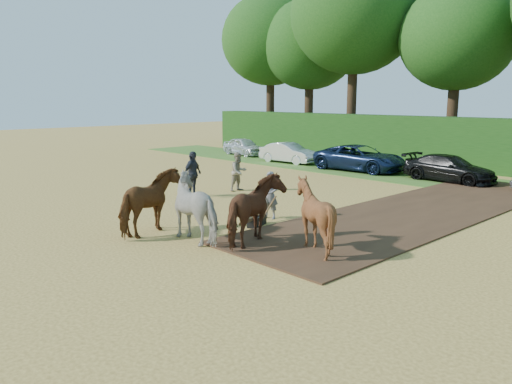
% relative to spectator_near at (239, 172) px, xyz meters
% --- Properties ---
extents(ground, '(120.00, 120.00, 0.00)m').
position_rel_spectator_near_xyz_m(ground, '(6.15, -4.76, -0.86)').
color(ground, gold).
rests_on(ground, ground).
extents(earth_strip, '(4.50, 17.00, 0.05)m').
position_rel_spectator_near_xyz_m(earth_strip, '(7.65, 2.24, -0.84)').
color(earth_strip, '#472D1C').
rests_on(earth_strip, ground).
extents(grass_verge, '(50.00, 5.00, 0.03)m').
position_rel_spectator_near_xyz_m(grass_verge, '(6.15, 9.24, -0.85)').
color(grass_verge, '#38601E').
rests_on(grass_verge, ground).
extents(hedgerow, '(46.00, 1.60, 3.00)m').
position_rel_spectator_near_xyz_m(hedgerow, '(6.15, 13.74, 0.64)').
color(hedgerow, '#14380F').
rests_on(hedgerow, ground).
extents(spectator_near, '(0.68, 0.86, 1.72)m').
position_rel_spectator_near_xyz_m(spectator_near, '(0.00, 0.00, 0.00)').
color(spectator_near, '#B2A88C').
rests_on(spectator_near, ground).
extents(spectator_far, '(0.80, 1.21, 1.91)m').
position_rel_spectator_near_xyz_m(spectator_far, '(-0.34, -2.27, 0.09)').
color(spectator_far, '#242830').
rests_on(spectator_far, ground).
extents(plough_team, '(6.47, 5.60, 1.95)m').
position_rel_spectator_near_xyz_m(plough_team, '(5.85, -5.49, 0.11)').
color(plough_team, brown).
rests_on(plough_team, ground).
extents(parked_cars, '(35.69, 2.84, 1.47)m').
position_rel_spectator_near_xyz_m(parked_cars, '(6.50, 9.17, -0.17)').
color(parked_cars, silver).
rests_on(parked_cars, ground).
extents(treeline, '(48.70, 10.60, 14.21)m').
position_rel_spectator_near_xyz_m(treeline, '(4.46, 16.93, 8.11)').
color(treeline, '#382616').
rests_on(treeline, ground).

